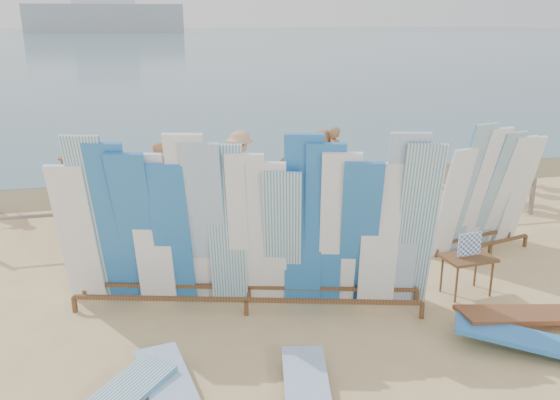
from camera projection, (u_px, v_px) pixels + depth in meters
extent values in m
plane|color=tan|center=(328.00, 294.00, 10.11)|extent=(160.00, 160.00, 0.00)
cube|color=#406473|center=(152.00, 38.00, 129.21)|extent=(320.00, 240.00, 0.02)
cube|color=brown|center=(252.00, 183.00, 16.81)|extent=(40.00, 2.60, 0.01)
cube|color=#999EA3|center=(105.00, 18.00, 173.82)|extent=(45.00, 8.00, 8.00)
cube|color=#7A6A5C|center=(287.00, 199.00, 12.66)|extent=(12.00, 0.06, 0.06)
cube|color=#7A6A5C|center=(94.00, 229.00, 11.91)|extent=(0.08, 0.08, 0.90)
cube|color=#7A6A5C|center=(194.00, 221.00, 12.34)|extent=(0.08, 0.08, 0.90)
cube|color=#7A6A5C|center=(287.00, 214.00, 12.77)|extent=(0.08, 0.08, 0.90)
cube|color=#7A6A5C|center=(374.00, 208.00, 13.20)|extent=(0.08, 0.08, 0.90)
cube|color=#7A6A5C|center=(456.00, 202.00, 13.63)|extent=(0.08, 0.08, 0.90)
cube|color=#7A6A5C|center=(532.00, 196.00, 14.06)|extent=(0.08, 0.08, 0.90)
cube|color=brown|center=(246.00, 300.00, 9.32)|extent=(5.34, 1.51, 0.06)
cube|color=brown|center=(249.00, 287.00, 9.77)|extent=(5.34, 1.51, 0.06)
cube|color=white|center=(77.00, 236.00, 9.36)|extent=(0.73, 0.75, 2.44)
cube|color=silver|center=(96.00, 222.00, 9.28)|extent=(0.77, 0.92, 2.91)
cube|color=blue|center=(116.00, 225.00, 9.28)|extent=(0.77, 0.91, 2.80)
cube|color=blue|center=(137.00, 230.00, 9.29)|extent=(0.79, 1.00, 2.66)
cube|color=white|center=(151.00, 231.00, 9.29)|extent=(0.71, 0.68, 2.62)
cube|color=blue|center=(172.00, 236.00, 9.30)|extent=(0.75, 0.84, 2.47)
cube|color=white|center=(191.00, 222.00, 9.22)|extent=(0.79, 0.99, 2.95)
cube|color=#84A8D3|center=(206.00, 226.00, 9.23)|extent=(0.80, 1.03, 2.82)
cube|color=silver|center=(227.00, 228.00, 9.22)|extent=(0.73, 0.75, 2.77)
cube|color=white|center=(247.00, 232.00, 9.23)|extent=(0.75, 0.83, 2.65)
cube|color=white|center=(268.00, 236.00, 9.24)|extent=(0.75, 0.85, 2.53)
cube|color=silver|center=(283.00, 240.00, 9.25)|extent=(0.78, 0.95, 2.39)
cube|color=blue|center=(303.00, 224.00, 9.15)|extent=(0.73, 0.78, 2.94)
cube|color=blue|center=(324.00, 228.00, 9.16)|extent=(0.75, 0.84, 2.81)
cube|color=white|center=(339.00, 232.00, 9.17)|extent=(0.77, 0.91, 2.68)
cube|color=blue|center=(359.00, 236.00, 9.18)|extent=(0.79, 0.97, 2.55)
cube|color=white|center=(380.00, 238.00, 9.17)|extent=(0.70, 0.67, 2.51)
cube|color=#84A8D3|center=(402.00, 224.00, 9.09)|extent=(0.76, 0.86, 2.98)
cube|color=silver|center=(416.00, 228.00, 9.11)|extent=(0.79, 1.00, 2.83)
cube|color=brown|center=(491.00, 244.00, 11.68)|extent=(1.92, 0.55, 0.06)
cube|color=brown|center=(474.00, 237.00, 12.05)|extent=(1.92, 0.55, 0.06)
cube|color=white|center=(451.00, 205.00, 11.20)|extent=(0.67, 0.70, 2.26)
cube|color=silver|center=(467.00, 191.00, 11.30)|extent=(0.71, 0.85, 2.70)
cube|color=white|center=(482.00, 191.00, 11.48)|extent=(0.71, 0.87, 2.59)
cube|color=silver|center=(496.00, 191.00, 11.66)|extent=(0.72, 0.88, 2.48)
cube|color=white|center=(506.00, 192.00, 11.81)|extent=(0.72, 0.90, 2.37)
cube|color=white|center=(519.00, 191.00, 11.98)|extent=(0.67, 0.71, 2.31)
cube|color=brown|center=(468.00, 258.00, 9.92)|extent=(0.89, 0.67, 0.05)
cube|color=white|center=(470.00, 244.00, 9.85)|extent=(0.44, 0.07, 0.39)
cube|color=blue|center=(553.00, 358.00, 8.23)|extent=(2.60, 1.84, 0.37)
cube|color=brown|center=(539.00, 326.00, 9.06)|extent=(2.70, 0.61, 0.40)
cube|color=red|center=(301.00, 204.00, 13.98)|extent=(0.51, 0.47, 0.04)
cube|color=red|center=(299.00, 192.00, 14.11)|extent=(0.50, 0.16, 0.49)
cube|color=red|center=(343.00, 202.00, 13.95)|extent=(0.83, 0.82, 0.06)
cube|color=red|center=(334.00, 187.00, 14.01)|extent=(0.59, 0.53, 0.61)
cube|color=red|center=(336.00, 196.00, 13.62)|extent=(0.63, 0.87, 0.58)
cube|color=red|center=(335.00, 177.00, 13.81)|extent=(0.50, 0.27, 0.36)
imported|color=tan|center=(500.00, 161.00, 16.11)|extent=(1.09, 0.83, 1.56)
imported|color=beige|center=(77.00, 166.00, 15.18)|extent=(1.54, 1.47, 1.74)
imported|color=#8C6042|center=(161.00, 176.00, 14.43)|extent=(0.55, 0.68, 1.64)
imported|color=beige|center=(323.00, 158.00, 16.35)|extent=(1.56, 0.78, 1.61)
imported|color=beige|center=(89.00, 182.00, 13.61)|extent=(0.77, 0.95, 1.77)
imported|color=tan|center=(87.00, 185.00, 13.77)|extent=(0.85, 0.70, 1.57)
imported|color=tan|center=(240.00, 168.00, 14.67)|extent=(1.03, 1.30, 1.87)
imported|color=#8C6042|center=(290.00, 176.00, 14.43)|extent=(1.03, 0.72, 1.61)
imported|color=tan|center=(505.00, 155.00, 16.72)|extent=(1.07, 0.56, 1.58)
imported|color=#8C6042|center=(335.00, 158.00, 16.10)|extent=(0.43, 0.67, 1.71)
imported|color=#8C6042|center=(511.00, 176.00, 14.49)|extent=(0.97, 0.53, 1.58)
imported|color=beige|center=(500.00, 169.00, 15.04)|extent=(0.90, 0.74, 1.67)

